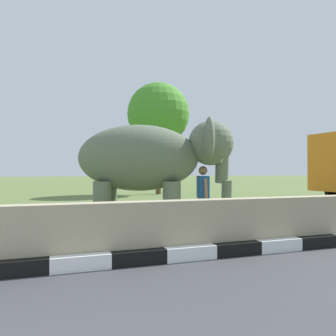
{
  "coord_description": "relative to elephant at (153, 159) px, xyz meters",
  "views": [
    {
      "loc": [
        0.65,
        -1.63,
        1.51
      ],
      "look_at": [
        3.24,
        5.94,
        1.6
      ],
      "focal_mm": 34.78,
      "sensor_mm": 36.0,
      "label": 1
    }
  ],
  "objects": [
    {
      "name": "person_handler",
      "position": [
        1.25,
        -0.37,
        -0.9
      ],
      "size": [
        0.3,
        0.66,
        1.66
      ],
      "color": "navy",
      "rests_on": "ground_plane"
    },
    {
      "name": "barrier_parapet",
      "position": [
        -0.99,
        -2.65,
        -1.33
      ],
      "size": [
        28.0,
        0.36,
        1.0
      ],
      "primitive_type": "cube",
      "color": "tan",
      "rests_on": "ground_plane"
    },
    {
      "name": "elephant",
      "position": [
        0.0,
        0.0,
        0.0
      ],
      "size": [
        4.08,
        3.0,
        2.83
      ],
      "color": "#636E58",
      "rests_on": "ground_plane"
    },
    {
      "name": "tree_distant",
      "position": [
        4.14,
        12.92,
        3.57
      ],
      "size": [
        4.2,
        4.2,
        7.52
      ],
      "color": "brown",
      "rests_on": "ground_plane"
    }
  ]
}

